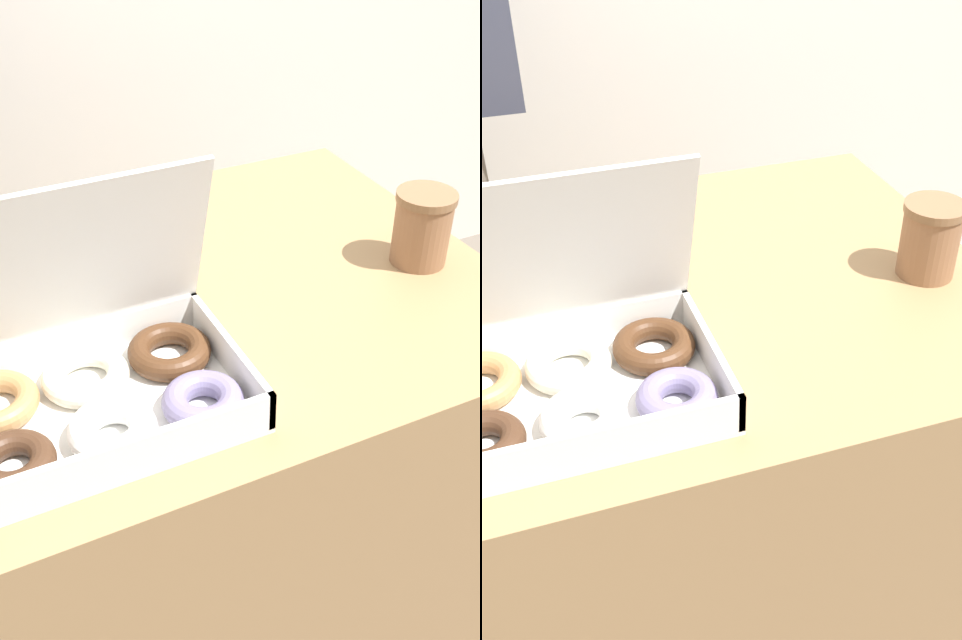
{
  "view_description": "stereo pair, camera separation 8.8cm",
  "coord_description": "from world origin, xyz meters",
  "views": [
    {
      "loc": [
        -0.2,
        -0.83,
        1.34
      ],
      "look_at": [
        0.11,
        -0.19,
        0.83
      ],
      "focal_mm": 42.0,
      "sensor_mm": 36.0,
      "label": 1
    },
    {
      "loc": [
        -0.12,
        -0.87,
        1.34
      ],
      "look_at": [
        0.11,
        -0.19,
        0.83
      ],
      "focal_mm": 42.0,
      "sensor_mm": 36.0,
      "label": 2
    }
  ],
  "objects": [
    {
      "name": "table",
      "position": [
        0.0,
        0.0,
        0.37
      ],
      "size": [
        1.14,
        0.72,
        0.75
      ],
      "color": "#99754C",
      "rests_on": "ground_plane"
    },
    {
      "name": "donut_box",
      "position": [
        -0.06,
        -0.18,
        0.79
      ],
      "size": [
        0.36,
        0.25,
        0.27
      ],
      "color": "white",
      "rests_on": "table"
    },
    {
      "name": "coffee_cup",
      "position": [
        0.47,
        -0.07,
        0.81
      ],
      "size": [
        0.09,
        0.09,
        0.11
      ],
      "color": "#8C6042",
      "rests_on": "table"
    },
    {
      "name": "ground_plane",
      "position": [
        0.0,
        0.0,
        0.0
      ],
      "size": [
        14.0,
        14.0,
        0.0
      ],
      "primitive_type": "plane",
      "color": "#665B51"
    }
  ]
}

